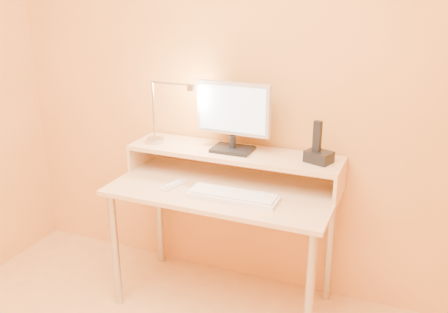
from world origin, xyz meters
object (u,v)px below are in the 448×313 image
at_px(monitor_panel, 233,109).
at_px(remote_control, 174,185).
at_px(keyboard, 233,196).
at_px(mouse, 263,196).
at_px(lamp_base, 155,140).
at_px(phone_dock, 319,157).

distance_m(monitor_panel, remote_control, 0.52).
distance_m(monitor_panel, keyboard, 0.48).
height_order(keyboard, remote_control, keyboard).
bearing_deg(monitor_panel, mouse, -40.01).
relative_size(lamp_base, keyboard, 0.21).
xyz_separation_m(phone_dock, keyboard, (-0.37, -0.26, -0.18)).
relative_size(keyboard, mouse, 4.26).
bearing_deg(monitor_panel, phone_dock, 0.81).
relative_size(mouse, remote_control, 0.66).
height_order(monitor_panel, remote_control, monitor_panel).
height_order(monitor_panel, mouse, monitor_panel).
bearing_deg(mouse, phone_dock, 27.68).
xyz_separation_m(lamp_base, phone_dock, (0.95, 0.03, 0.02)).
relative_size(phone_dock, remote_control, 0.78).
distance_m(lamp_base, mouse, 0.76).
distance_m(keyboard, mouse, 0.15).
distance_m(phone_dock, remote_control, 0.78).
bearing_deg(phone_dock, mouse, -117.07).
bearing_deg(mouse, keyboard, -177.77).
distance_m(phone_dock, keyboard, 0.49).
distance_m(keyboard, remote_control, 0.35).
distance_m(lamp_base, remote_control, 0.35).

